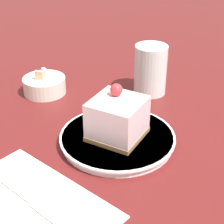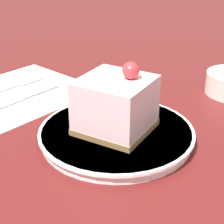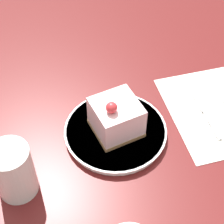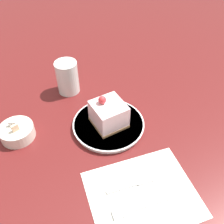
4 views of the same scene
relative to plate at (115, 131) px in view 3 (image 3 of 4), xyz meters
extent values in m
plane|color=#5B1919|center=(0.02, -0.03, -0.01)|extent=(4.00, 4.00, 0.00)
cylinder|color=white|center=(0.00, 0.00, 0.00)|extent=(0.21, 0.21, 0.02)
cylinder|color=white|center=(0.00, 0.00, 0.00)|extent=(0.22, 0.22, 0.00)
cube|color=olive|center=(0.00, 0.00, 0.01)|extent=(0.10, 0.10, 0.01)
cube|color=silver|center=(0.00, 0.00, 0.05)|extent=(0.10, 0.10, 0.07)
sphere|color=red|center=(0.01, 0.01, 0.09)|extent=(0.02, 0.02, 0.02)
cube|color=white|center=(-0.24, 0.02, -0.01)|extent=(0.23, 0.28, 0.00)
cube|color=silver|center=(-0.27, -0.01, 0.00)|extent=(0.02, 0.12, 0.00)
cube|color=silver|center=(-0.22, -0.03, 0.00)|extent=(0.02, 0.08, 0.00)
cube|color=silver|center=(-0.21, 0.05, 0.00)|extent=(0.02, 0.08, 0.00)
cylinder|color=silver|center=(0.22, 0.06, 0.05)|extent=(0.08, 0.08, 0.12)
camera|label=1|loc=(-0.49, -0.33, 0.40)|focal=60.00mm
camera|label=2|loc=(0.27, -0.37, 0.26)|focal=60.00mm
camera|label=3|loc=(0.18, 0.47, 0.62)|focal=60.00mm
camera|label=4|loc=(-0.48, 0.21, 0.56)|focal=40.00mm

